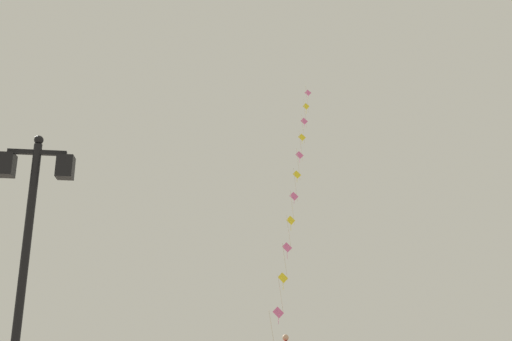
% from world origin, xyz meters
% --- Properties ---
extents(twin_lantern_lamp_post, '(1.27, 0.28, 5.03)m').
position_xyz_m(twin_lantern_lamp_post, '(-3.32, 8.68, 3.47)').
color(twin_lantern_lamp_post, black).
rests_on(twin_lantern_lamp_post, ground_plane).
extents(kite_train, '(5.16, 13.27, 17.90)m').
position_xyz_m(kite_train, '(5.22, 27.23, 9.40)').
color(kite_train, brown).
rests_on(kite_train, ground_plane).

